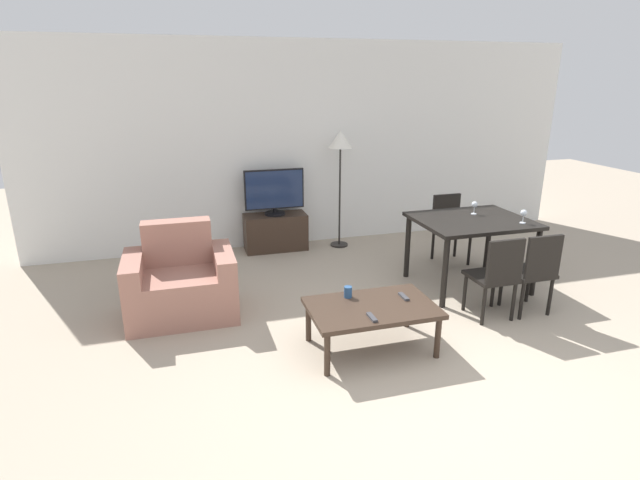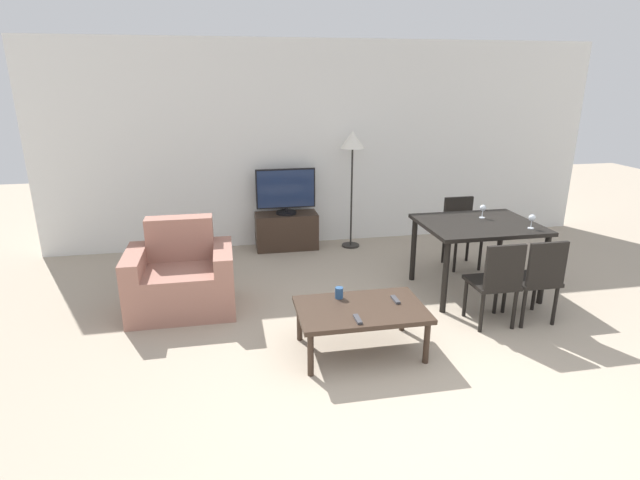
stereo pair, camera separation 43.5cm
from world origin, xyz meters
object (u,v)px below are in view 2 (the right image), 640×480
at_px(armchair, 182,279).
at_px(cup_white_near, 339,293).
at_px(coffee_table, 361,312).
at_px(wine_glass_left, 483,209).
at_px(tv, 286,191).
at_px(wine_glass_center, 532,219).
at_px(remote_secondary, 395,300).
at_px(dining_chair_near_right, 538,277).
at_px(dining_chair_far, 461,228).
at_px(remote_primary, 358,319).
at_px(floor_lamp, 352,148).
at_px(dining_table, 478,231).
at_px(dining_chair_near, 496,280).
at_px(tv_stand, 287,231).

bearing_deg(armchair, cup_white_near, -33.49).
xyz_separation_m(coffee_table, wine_glass_left, (1.66, 1.15, 0.51)).
height_order(tv, wine_glass_center, tv).
bearing_deg(remote_secondary, wine_glass_left, 38.91).
bearing_deg(tv, dining_chair_near_right, -52.11).
distance_m(tv, cup_white_near, 2.60).
distance_m(tv, dining_chair_near_right, 3.30).
distance_m(tv, wine_glass_left, 2.54).
distance_m(dining_chair_far, wine_glass_left, 0.75).
distance_m(remote_primary, remote_secondary, 0.50).
distance_m(armchair, dining_chair_far, 3.34).
bearing_deg(coffee_table, floor_lamp, 77.40).
bearing_deg(dining_chair_near_right, armchair, 164.06).
height_order(armchair, dining_chair_far, armchair).
bearing_deg(tv, dining_table, -44.91).
bearing_deg(dining_table, remote_secondary, -142.99).
height_order(dining_chair_far, remote_secondary, dining_chair_far).
relative_size(dining_table, dining_chair_near_right, 1.42).
relative_size(dining_chair_near_right, cup_white_near, 8.49).
distance_m(dining_chair_near_right, wine_glass_center, 0.67).
distance_m(coffee_table, remote_secondary, 0.34).
bearing_deg(cup_white_near, wine_glass_center, 12.92).
distance_m(remote_primary, wine_glass_center, 2.28).
bearing_deg(wine_glass_left, dining_chair_near_right, -84.91).
bearing_deg(dining_chair_near, dining_table, 75.23).
height_order(dining_table, floor_lamp, floor_lamp).
bearing_deg(dining_table, wine_glass_left, 53.17).
xyz_separation_m(dining_chair_far, wine_glass_left, (-0.08, -0.62, 0.41)).
bearing_deg(dining_table, remote_primary, -143.43).
relative_size(dining_table, wine_glass_center, 8.14).
relative_size(coffee_table, wine_glass_left, 7.28).
bearing_deg(coffee_table, dining_chair_near, 8.54).
relative_size(tv, dining_chair_near_right, 0.94).
distance_m(tv_stand, remote_primary, 3.02).
xyz_separation_m(dining_chair_near_right, remote_primary, (-1.83, -0.42, -0.05)).
relative_size(dining_table, remote_secondary, 7.92).
height_order(tv, dining_chair_near, tv).
height_order(armchair, dining_chair_near_right, armchair).
xyz_separation_m(cup_white_near, wine_glass_left, (1.80, 0.94, 0.42)).
distance_m(dining_table, dining_chair_far, 0.84).
bearing_deg(armchair, dining_table, -2.75).
height_order(tv_stand, dining_chair_far, dining_chair_far).
distance_m(cup_white_near, wine_glass_center, 2.18).
distance_m(tv_stand, remote_secondary, 2.79).
height_order(armchair, remote_primary, armchair).
distance_m(tv_stand, coffee_table, 2.81).
height_order(cup_white_near, wine_glass_left, wine_glass_left).
distance_m(floor_lamp, cup_white_near, 2.75).
bearing_deg(floor_lamp, remote_primary, -103.32).
xyz_separation_m(coffee_table, floor_lamp, (0.60, 2.70, 0.99)).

